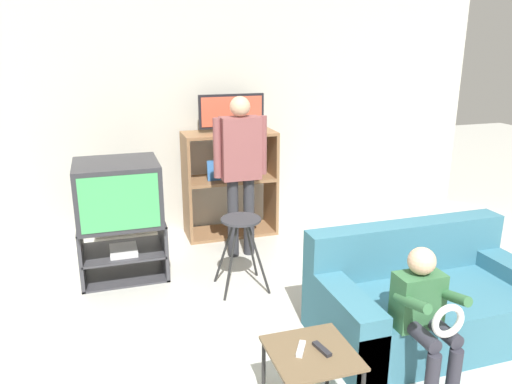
{
  "coord_description": "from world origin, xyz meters",
  "views": [
    {
      "loc": [
        -1.25,
        -1.72,
        2.09
      ],
      "look_at": [
        -0.07,
        2.03,
        0.9
      ],
      "focal_mm": 35.0,
      "sensor_mm": 36.0,
      "label": 1
    }
  ],
  "objects_px": {
    "remote_control_white": "(301,349)",
    "remote_control_black": "(322,349)",
    "folding_stool": "(241,232)",
    "media_shelf": "(230,183)",
    "person_seated_child": "(425,310)",
    "television_flat": "(232,114)",
    "snack_table": "(311,359)",
    "couch": "(425,301)",
    "television_main": "(118,192)",
    "person_standing_adult": "(240,162)",
    "tv_stand": "(123,249)"
  },
  "relations": [
    {
      "from": "snack_table",
      "to": "couch",
      "type": "relative_size",
      "value": 0.29
    },
    {
      "from": "television_main",
      "to": "person_standing_adult",
      "type": "bearing_deg",
      "value": 6.8
    },
    {
      "from": "remote_control_white",
      "to": "snack_table",
      "type": "bearing_deg",
      "value": 4.91
    },
    {
      "from": "folding_stool",
      "to": "person_standing_adult",
      "type": "distance_m",
      "value": 0.84
    },
    {
      "from": "couch",
      "to": "person_seated_child",
      "type": "bearing_deg",
      "value": -127.36
    },
    {
      "from": "remote_control_white",
      "to": "couch",
      "type": "relative_size",
      "value": 0.09
    },
    {
      "from": "television_main",
      "to": "television_flat",
      "type": "distance_m",
      "value": 1.57
    },
    {
      "from": "person_seated_child",
      "to": "media_shelf",
      "type": "bearing_deg",
      "value": 99.04
    },
    {
      "from": "television_flat",
      "to": "couch",
      "type": "bearing_deg",
      "value": -71.36
    },
    {
      "from": "couch",
      "to": "media_shelf",
      "type": "bearing_deg",
      "value": 109.57
    },
    {
      "from": "tv_stand",
      "to": "remote_control_white",
      "type": "xyz_separation_m",
      "value": [
        0.86,
        -2.18,
        0.18
      ]
    },
    {
      "from": "tv_stand",
      "to": "person_standing_adult",
      "type": "height_order",
      "value": "person_standing_adult"
    },
    {
      "from": "tv_stand",
      "to": "television_main",
      "type": "distance_m",
      "value": 0.55
    },
    {
      "from": "television_main",
      "to": "snack_table",
      "type": "bearing_deg",
      "value": -67.35
    },
    {
      "from": "media_shelf",
      "to": "snack_table",
      "type": "distance_m",
      "value": 2.97
    },
    {
      "from": "remote_control_white",
      "to": "remote_control_black",
      "type": "bearing_deg",
      "value": 13.26
    },
    {
      "from": "person_seated_child",
      "to": "person_standing_adult",
      "type": "bearing_deg",
      "value": 102.52
    },
    {
      "from": "folding_stool",
      "to": "remote_control_white",
      "type": "height_order",
      "value": "folding_stool"
    },
    {
      "from": "media_shelf",
      "to": "couch",
      "type": "height_order",
      "value": "media_shelf"
    },
    {
      "from": "remote_control_black",
      "to": "remote_control_white",
      "type": "relative_size",
      "value": 1.0
    },
    {
      "from": "television_flat",
      "to": "person_seated_child",
      "type": "relative_size",
      "value": 0.78
    },
    {
      "from": "tv_stand",
      "to": "person_standing_adult",
      "type": "distance_m",
      "value": 1.37
    },
    {
      "from": "folding_stool",
      "to": "remote_control_white",
      "type": "xyz_separation_m",
      "value": [
        -0.11,
        -1.62,
        -0.08
      ]
    },
    {
      "from": "folding_stool",
      "to": "person_seated_child",
      "type": "distance_m",
      "value": 1.75
    },
    {
      "from": "folding_stool",
      "to": "remote_control_white",
      "type": "relative_size",
      "value": 4.54
    },
    {
      "from": "television_flat",
      "to": "couch",
      "type": "height_order",
      "value": "television_flat"
    },
    {
      "from": "television_main",
      "to": "remote_control_white",
      "type": "relative_size",
      "value": 5.02
    },
    {
      "from": "snack_table",
      "to": "remote_control_black",
      "type": "bearing_deg",
      "value": -9.06
    },
    {
      "from": "folding_stool",
      "to": "person_seated_child",
      "type": "height_order",
      "value": "person_seated_child"
    },
    {
      "from": "media_shelf",
      "to": "remote_control_white",
      "type": "height_order",
      "value": "media_shelf"
    },
    {
      "from": "tv_stand",
      "to": "folding_stool",
      "type": "xyz_separation_m",
      "value": [
        0.97,
        -0.56,
        0.26
      ]
    },
    {
      "from": "tv_stand",
      "to": "person_seated_child",
      "type": "height_order",
      "value": "person_seated_child"
    },
    {
      "from": "tv_stand",
      "to": "person_standing_adult",
      "type": "bearing_deg",
      "value": 6.17
    },
    {
      "from": "media_shelf",
      "to": "folding_stool",
      "type": "bearing_deg",
      "value": -100.51
    },
    {
      "from": "television_main",
      "to": "media_shelf",
      "type": "height_order",
      "value": "media_shelf"
    },
    {
      "from": "folding_stool",
      "to": "remote_control_black",
      "type": "distance_m",
      "value": 1.66
    },
    {
      "from": "person_standing_adult",
      "to": "person_seated_child",
      "type": "height_order",
      "value": "person_standing_adult"
    },
    {
      "from": "couch",
      "to": "remote_control_black",
      "type": "bearing_deg",
      "value": -152.73
    },
    {
      "from": "remote_control_black",
      "to": "snack_table",
      "type": "bearing_deg",
      "value": 159.85
    },
    {
      "from": "television_main",
      "to": "remote_control_white",
      "type": "height_order",
      "value": "television_main"
    },
    {
      "from": "tv_stand",
      "to": "television_flat",
      "type": "bearing_deg",
      "value": 31.26
    },
    {
      "from": "media_shelf",
      "to": "television_flat",
      "type": "distance_m",
      "value": 0.76
    },
    {
      "from": "television_main",
      "to": "media_shelf",
      "type": "distance_m",
      "value": 1.45
    },
    {
      "from": "television_flat",
      "to": "remote_control_black",
      "type": "bearing_deg",
      "value": -95.38
    },
    {
      "from": "person_standing_adult",
      "to": "television_flat",
      "type": "bearing_deg",
      "value": 82.43
    },
    {
      "from": "television_flat",
      "to": "person_standing_adult",
      "type": "xyz_separation_m",
      "value": [
        -0.08,
        -0.63,
        -0.38
      ]
    },
    {
      "from": "tv_stand",
      "to": "remote_control_white",
      "type": "height_order",
      "value": "tv_stand"
    },
    {
      "from": "folding_stool",
      "to": "snack_table",
      "type": "relative_size",
      "value": 1.39
    },
    {
      "from": "person_seated_child",
      "to": "remote_control_white",
      "type": "bearing_deg",
      "value": -178.7
    },
    {
      "from": "remote_control_white",
      "to": "person_seated_child",
      "type": "bearing_deg",
      "value": 32.37
    }
  ]
}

